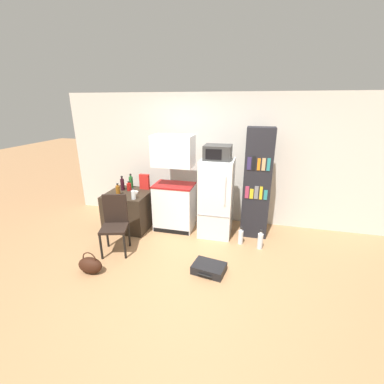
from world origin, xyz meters
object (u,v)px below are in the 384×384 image
Objects in this scene: suitcase_large_flat at (209,268)px; water_bottle_middle at (241,237)px; side_table at (130,210)px; bookshelf at (257,184)px; chair at (115,219)px; water_bottle_front at (260,241)px; bowl at (135,192)px; cereal_box at (144,182)px; microwave at (218,152)px; bottle_green_tall at (131,182)px; bottle_amber_beer at (118,190)px; bottle_clear_short at (134,195)px; bottle_wine_dark at (122,184)px; refrigerator at (216,198)px; bottle_ketchup_red at (129,187)px; kitchen_hutch at (174,188)px; handbag at (90,265)px.

suitcase_large_flat is 1.00m from water_bottle_middle.
side_table is 2.45m from bookshelf.
side_table is 0.85× the size of chair.
suitcase_large_flat is 1.10m from water_bottle_front.
suitcase_large_flat is at bearing -112.92° from water_bottle_middle.
bowl is at bearing 174.59° from water_bottle_front.
side_table is at bearing -128.97° from cereal_box.
microwave reaches higher than water_bottle_middle.
bookshelf is 2.07× the size of chair.
bottle_green_tall is 0.91× the size of water_bottle_middle.
bottle_green_tall is 2.17× the size of bowl.
water_bottle_front is at bearing -1.79° from bottle_amber_beer.
bottle_amber_beer is 0.40m from bottle_clear_short.
side_table is 0.56m from bottle_green_tall.
bottle_wine_dark reaches higher than suitcase_large_flat.
bottle_ketchup_red is at bearing 179.94° from refrigerator.
cereal_box is 1.15m from chair.
bottle_green_tall reaches higher than bottle_ketchup_red.
bookshelf is at bearing -1.02° from bottle_green_tall.
bookshelf reaches higher than microwave.
refrigerator reaches higher than cereal_box.
kitchen_hutch is 5.17× the size of water_bottle_front.
bottle_amber_beer is 2.69m from water_bottle_front.
handbag is (-1.55, -1.60, -1.40)m from microwave.
bottle_clear_short is at bearing 162.37° from suitcase_large_flat.
water_bottle_front is (2.23, 0.05, -0.64)m from bottle_clear_short.
kitchen_hutch is at bearing 65.30° from handbag.
water_bottle_middle is at bearing -28.60° from microwave.
kitchen_hutch is 1.90× the size of chair.
bottle_ketchup_red is at bearing 144.53° from bowl.
bottle_clear_short is 2.01m from water_bottle_middle.
kitchen_hutch is 9.64× the size of bottle_ketchup_red.
water_bottle_middle is (0.49, -0.27, -0.57)m from refrigerator.
microwave is 1.60× the size of bottle_green_tall.
water_bottle_middle is (2.01, -0.14, -0.59)m from bowl.
bottle_green_tall is at bearing 171.51° from kitchen_hutch.
bowl is (-1.52, -0.13, -0.81)m from microwave.
bottle_amber_beer is at bearing -107.92° from bottle_ketchup_red.
chair is at bearing 84.60° from handbag.
bottle_green_tall is (-0.08, 0.29, 0.47)m from side_table.
bookshelf is 14.87× the size of bowl.
refrigerator is at bearing 45.89° from handbag.
refrigerator is 7.03× the size of bottle_clear_short.
bookshelf is 10.51× the size of bottle_ketchup_red.
bottle_green_tall is at bearing 174.29° from refrigerator.
bottle_amber_beer is 0.78m from chair.
bottle_ketchup_red is 0.54× the size of water_bottle_front.
side_table is 0.58m from bottle_clear_short.
bookshelf is 2.96m from handbag.
microwave is 1.32× the size of water_bottle_front.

